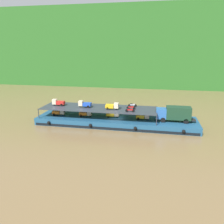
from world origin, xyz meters
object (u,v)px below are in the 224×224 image
cargo_barge (116,121)px  covered_lorry (174,113)px  mini_truck_upper_fore (112,106)px  mini_truck_lower_fore (143,116)px  mini_truck_lower_aft (86,113)px  mini_truck_lower_mid (113,114)px  mini_truck_upper_mid (85,104)px  motorcycle_upper_centre (131,107)px  motorcycle_upper_port (130,110)px  motorcycle_upper_stbd (132,105)px  mini_truck_lower_stern (59,112)px  mini_truck_upper_stern (58,102)px

cargo_barge → covered_lorry: (12.02, -0.34, 2.45)m
mini_truck_upper_fore → mini_truck_lower_fore: bearing=4.1°
mini_truck_lower_aft → mini_truck_lower_mid: same height
cargo_barge → mini_truck_lower_fore: size_ratio=12.37×
cargo_barge → mini_truck_upper_mid: 7.75m
mini_truck_upper_mid → mini_truck_upper_fore: bearing=-5.0°
covered_lorry → mini_truck_lower_fore: (-6.27, 0.24, -1.00)m
mini_truck_lower_fore → motorcycle_upper_centre: size_ratio=1.45×
mini_truck_lower_mid → motorcycle_upper_port: size_ratio=1.45×
mini_truck_upper_fore → motorcycle_upper_stbd: (3.93, 2.70, -0.26)m
mini_truck_lower_stern → motorcycle_upper_port: motorcycle_upper_port is taller
mini_truck_lower_stern → motorcycle_upper_centre: 16.11m
mini_truck_lower_mid → motorcycle_upper_stbd: motorcycle_upper_stbd is taller
cargo_barge → mini_truck_upper_fore: (-0.69, -0.56, 3.44)m
mini_truck_lower_aft → mini_truck_upper_stern: (-6.55, 0.59, 2.00)m
mini_truck_lower_mid → mini_truck_upper_fore: 2.18m
mini_truck_lower_mid → motorcycle_upper_stbd: (3.97, 1.84, 1.74)m
mini_truck_upper_stern → mini_truck_lower_stern: bearing=-64.6°
covered_lorry → motorcycle_upper_centre: (-8.86, 0.36, 0.74)m
mini_truck_lower_mid → motorcycle_upper_port: (3.91, -2.41, 1.74)m
motorcycle_upper_port → mini_truck_lower_mid: bearing=148.4°
cargo_barge → motorcycle_upper_stbd: size_ratio=17.92×
covered_lorry → mini_truck_upper_fore: mini_truck_upper_fore is taller
mini_truck_lower_aft → motorcycle_upper_centre: size_ratio=1.45×
mini_truck_lower_aft → motorcycle_upper_centre: bearing=1.5°
covered_lorry → mini_truck_upper_stern: (-25.22, 0.69, 1.00)m
mini_truck_lower_stern → mini_truck_lower_mid: 12.14m
mini_truck_upper_stern → motorcycle_upper_port: mini_truck_upper_stern is taller
mini_truck_lower_fore → mini_truck_upper_stern: size_ratio=0.99×
mini_truck_lower_mid → mini_truck_upper_stern: mini_truck_upper_stern is taller
mini_truck_lower_stern → cargo_barge: bearing=1.8°
mini_truck_lower_mid → motorcycle_upper_centre: bearing=-4.2°
covered_lorry → mini_truck_lower_stern: bearing=-179.9°
mini_truck_lower_mid → mini_truck_upper_fore: bearing=-87.6°
mini_truck_lower_mid → mini_truck_upper_fore: (0.04, -0.87, 2.00)m
mini_truck_upper_stern → motorcycle_upper_port: size_ratio=1.46×
mini_truck_lower_fore → covered_lorry: bearing=-2.2°
covered_lorry → mini_truck_lower_mid: bearing=177.1°
motorcycle_upper_stbd → mini_truck_upper_stern: bearing=-173.8°
mini_truck_upper_mid → mini_truck_lower_stern: bearing=-176.3°
mini_truck_upper_mid → motorcycle_upper_port: 10.35m
mini_truck_lower_stern → motorcycle_upper_stbd: motorcycle_upper_stbd is taller
covered_lorry → mini_truck_lower_fore: size_ratio=2.86×
cargo_barge → mini_truck_upper_mid: (-6.94, -0.01, 3.44)m
mini_truck_lower_aft → motorcycle_upper_port: motorcycle_upper_port is taller
motorcycle_upper_centre → mini_truck_upper_stern: bearing=178.9°
mini_truck_upper_mid → motorcycle_upper_port: size_ratio=1.45×
mini_truck_upper_stern → motorcycle_upper_port: bearing=-8.5°
mini_truck_lower_aft → mini_truck_upper_fore: bearing=-3.1°
cargo_barge → mini_truck_upper_fore: mini_truck_upper_fore is taller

